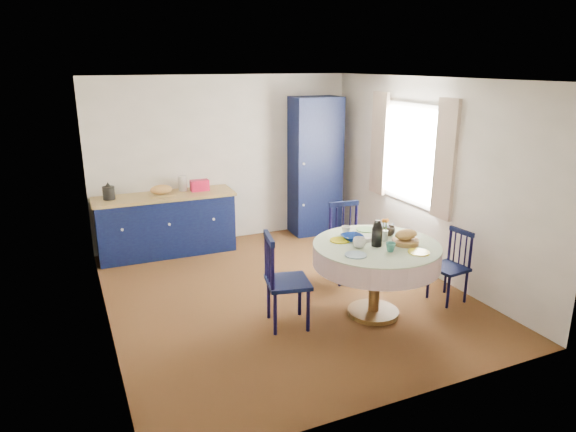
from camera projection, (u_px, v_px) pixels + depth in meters
name	position (u px, v px, depth m)	size (l,w,h in m)	color
floor	(285.00, 294.00, 6.16)	(4.50, 4.50, 0.00)	black
ceiling	(284.00, 79.00, 5.44)	(4.50, 4.50, 0.00)	white
wall_back	(225.00, 160.00, 7.77)	(4.00, 0.02, 2.50)	white
wall_left	(98.00, 213.00, 5.02)	(0.02, 4.50, 2.50)	white
wall_right	(427.00, 177.00, 6.59)	(0.02, 4.50, 2.50)	white
window	(411.00, 153.00, 6.75)	(0.10, 1.74, 1.45)	white
kitchen_counter	(166.00, 223.00, 7.36)	(1.97, 0.66, 1.12)	black
pantry_cabinet	(315.00, 166.00, 8.15)	(0.79, 0.59, 2.17)	black
dining_table	(377.00, 255.00, 5.47)	(1.35, 1.35, 1.10)	brown
chair_left	(284.00, 280.00, 5.29)	(0.51, 0.53, 1.01)	black
chair_far	(347.00, 241.00, 6.48)	(0.49, 0.47, 0.98)	black
chair_right	(451.00, 265.00, 5.90)	(0.40, 0.41, 0.84)	black
mug_a	(359.00, 243.00, 5.32)	(0.13, 0.13, 0.11)	silver
mug_b	(390.00, 247.00, 5.21)	(0.10, 0.10, 0.09)	#317E6F
mug_c	(389.00, 231.00, 5.69)	(0.13, 0.13, 0.11)	black
mug_d	(346.00, 231.00, 5.71)	(0.10, 0.10, 0.10)	silver
cobalt_bowl	(352.00, 237.00, 5.55)	(0.23, 0.23, 0.06)	navy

